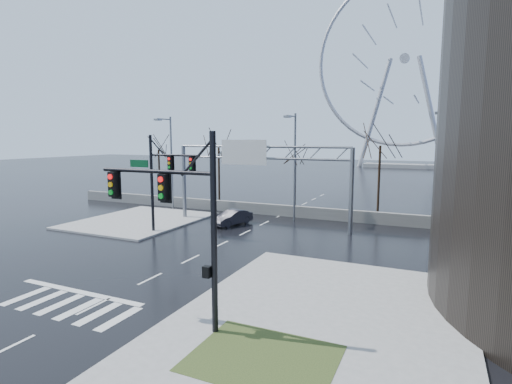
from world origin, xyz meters
The scene contains 18 objects.
ground centered at (0.00, 0.00, 0.00)m, with size 260.00×260.00×0.00m, color black.
sidewalk_right_ext centered at (10.00, 2.00, 0.07)m, with size 12.00×10.00×0.15m, color gray.
sidewalk_far centered at (-11.00, 12.00, 0.07)m, with size 10.00×12.00×0.15m, color gray.
grass_strip centered at (9.00, -5.00, 0.15)m, with size 5.00×4.00×0.02m, color #283D19.
barrier_wall centered at (0.00, 20.00, 0.55)m, with size 52.00×0.50×1.10m, color slate.
signal_mast_near centered at (5.14, -4.04, 4.87)m, with size 5.52×0.41×8.00m.
signal_mast_far centered at (-5.87, 8.96, 4.83)m, with size 4.72×0.41×8.00m.
sign_gantry centered at (-0.38, 14.96, 5.18)m, with size 16.36×0.40×7.60m.
streetlight_left centered at (-12.00, 18.16, 5.89)m, with size 0.50×2.55×10.00m.
streetlight_mid centered at (2.00, 18.16, 5.89)m, with size 0.50×2.55×10.00m.
streetlight_right centered at (14.00, 18.16, 5.89)m, with size 0.50×2.55×10.00m.
tree_far_left centered at (-18.00, 24.00, 5.57)m, with size 3.50×3.50×7.00m.
tree_left centered at (-9.00, 23.50, 5.98)m, with size 3.75×3.75×7.50m.
tree_center centered at (0.00, 24.50, 5.17)m, with size 3.25×3.25×6.50m.
tree_right centered at (9.00, 23.50, 6.22)m, with size 3.90×3.90×7.80m.
tree_far_right centered at (17.00, 24.00, 5.41)m, with size 3.40×3.40×6.80m.
ferris_wheel centered at (5.00, 95.00, 26.13)m, with size 45.00×6.00×50.91m.
car centered at (-2.36, 14.19, 0.67)m, with size 1.41×4.05×1.33m, color black.
Camera 1 is at (14.15, -16.90, 7.73)m, focal length 28.00 mm.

